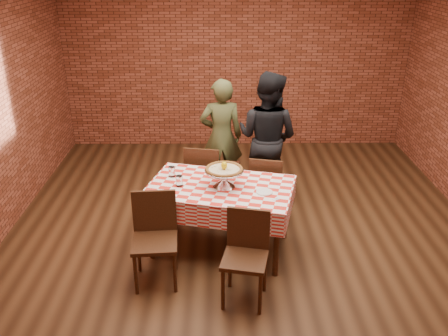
{
  "coord_description": "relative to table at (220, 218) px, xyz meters",
  "views": [
    {
      "loc": [
        -0.29,
        -4.75,
        2.99
      ],
      "look_at": [
        -0.23,
        -0.11,
        0.92
      ],
      "focal_mm": 38.73,
      "sensor_mm": 36.0,
      "label": 1
    }
  ],
  "objects": [
    {
      "name": "ground",
      "position": [
        0.27,
        0.2,
        -0.38
      ],
      "size": [
        6.0,
        6.0,
        0.0
      ],
      "primitive_type": "plane",
      "color": "black",
      "rests_on": "ground"
    },
    {
      "name": "pizza_stand",
      "position": [
        0.04,
        -0.01,
        0.47
      ],
      "size": [
        0.44,
        0.44,
        0.18
      ],
      "primitive_type": null,
      "rotation": [
        0.0,
        0.0,
        -0.07
      ],
      "color": "silver",
      "rests_on": "tablecloth"
    },
    {
      "name": "sweetener_packet_a",
      "position": [
        0.54,
        -0.32,
        0.39
      ],
      "size": [
        0.06,
        0.05,
        0.0
      ],
      "primitive_type": "cube",
      "rotation": [
        0.0,
        0.0,
        0.37
      ],
      "color": "white",
      "rests_on": "tablecloth"
    },
    {
      "name": "water_glass_right",
      "position": [
        -0.53,
        0.24,
        0.44
      ],
      "size": [
        0.09,
        0.09,
        0.11
      ],
      "primitive_type": "cylinder",
      "rotation": [
        0.0,
        0.0,
        -0.25
      ],
      "color": "white",
      "rests_on": "tablecloth"
    },
    {
      "name": "diner_olive",
      "position": [
        0.02,
        1.44,
        0.4
      ],
      "size": [
        0.6,
        0.42,
        1.55
      ],
      "primitive_type": "imported",
      "rotation": [
        0.0,
        0.0,
        3.24
      ],
      "color": "#454826",
      "rests_on": "ground"
    },
    {
      "name": "side_plate",
      "position": [
        0.45,
        -0.16,
        0.39
      ],
      "size": [
        0.21,
        0.21,
        0.01
      ],
      "primitive_type": "cylinder",
      "rotation": [
        0.0,
        0.0,
        -0.25
      ],
      "color": "white",
      "rests_on": "tablecloth"
    },
    {
      "name": "condiment_caddy",
      "position": [
        0.16,
        0.3,
        0.45
      ],
      "size": [
        0.11,
        0.1,
        0.14
      ],
      "primitive_type": "cube",
      "rotation": [
        0.0,
        0.0,
        -0.22
      ],
      "color": "silver",
      "rests_on": "tablecloth"
    },
    {
      "name": "water_glass_left",
      "position": [
        -0.43,
        0.01,
        0.44
      ],
      "size": [
        0.09,
        0.09,
        0.11
      ],
      "primitive_type": "cylinder",
      "rotation": [
        0.0,
        0.0,
        -0.25
      ],
      "color": "white",
      "rests_on": "tablecloth"
    },
    {
      "name": "table",
      "position": [
        0.0,
        0.0,
        0.0
      ],
      "size": [
        1.65,
        1.23,
        0.75
      ],
      "primitive_type": "cube",
      "rotation": [
        0.0,
        0.0,
        -0.25
      ],
      "color": "#422212",
      "rests_on": "ground"
    },
    {
      "name": "tablecloth",
      "position": [
        -0.0,
        0.0,
        0.26
      ],
      "size": [
        1.7,
        1.27,
        0.25
      ],
      "primitive_type": null,
      "rotation": [
        0.0,
        0.0,
        -0.25
      ],
      "color": "red",
      "rests_on": "table"
    },
    {
      "name": "chair_near_left",
      "position": [
        -0.63,
        -0.6,
        0.08
      ],
      "size": [
        0.46,
        0.46,
        0.91
      ],
      "primitive_type": null,
      "rotation": [
        0.0,
        0.0,
        0.07
      ],
      "color": "#422212",
      "rests_on": "ground"
    },
    {
      "name": "lemon",
      "position": [
        0.04,
        -0.01,
        0.62
      ],
      "size": [
        0.07,
        0.07,
        0.08
      ],
      "primitive_type": "ellipsoid",
      "rotation": [
        0.0,
        0.0,
        -0.07
      ],
      "color": "yellow",
      "rests_on": "pizza"
    },
    {
      "name": "chair_far_left",
      "position": [
        -0.19,
        0.87,
        0.08
      ],
      "size": [
        0.49,
        0.49,
        0.9
      ],
      "primitive_type": null,
      "rotation": [
        0.0,
        0.0,
        2.96
      ],
      "color": "#422212",
      "rests_on": "ground"
    },
    {
      "name": "chair_near_right",
      "position": [
        0.22,
        -0.89,
        0.06
      ],
      "size": [
        0.47,
        0.47,
        0.88
      ],
      "primitive_type": null,
      "rotation": [
        0.0,
        0.0,
        -0.21
      ],
      "color": "#422212",
      "rests_on": "ground"
    },
    {
      "name": "chair_far_right",
      "position": [
        0.55,
        0.61,
        0.05
      ],
      "size": [
        0.46,
        0.46,
        0.86
      ],
      "primitive_type": null,
      "rotation": [
        0.0,
        0.0,
        2.92
      ],
      "color": "#422212",
      "rests_on": "ground"
    },
    {
      "name": "pizza",
      "position": [
        0.04,
        -0.01,
        0.57
      ],
      "size": [
        0.42,
        0.42,
        0.03
      ],
      "primitive_type": "cylinder",
      "rotation": [
        0.0,
        0.0,
        -0.07
      ],
      "color": "beige",
      "rests_on": "pizza_stand"
    },
    {
      "name": "back_wall",
      "position": [
        0.27,
        3.2,
        1.08
      ],
      "size": [
        5.5,
        0.0,
        5.5
      ],
      "primitive_type": "plane",
      "rotation": [
        1.57,
        0.0,
        0.0
      ],
      "color": "maroon",
      "rests_on": "ground"
    },
    {
      "name": "sweetener_packet_b",
      "position": [
        0.57,
        -0.29,
        0.39
      ],
      "size": [
        0.06,
        0.05,
        0.0
      ],
      "primitive_type": "cube",
      "rotation": [
        0.0,
        0.0,
        -0.48
      ],
      "color": "white",
      "rests_on": "tablecloth"
    },
    {
      "name": "diner_black",
      "position": [
        0.6,
        1.2,
        0.47
      ],
      "size": [
        1.04,
        0.98,
        1.7
      ],
      "primitive_type": "imported",
      "rotation": [
        0.0,
        0.0,
        2.59
      ],
      "color": "black",
      "rests_on": "ground"
    }
  ]
}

